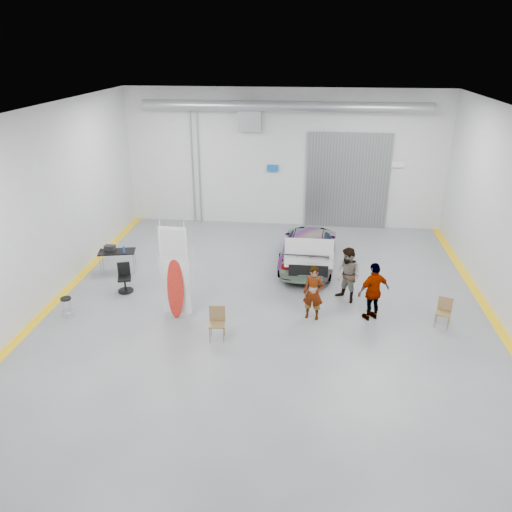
# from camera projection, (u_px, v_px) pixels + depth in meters

# --- Properties ---
(ground) EXTENTS (16.00, 16.00, 0.00)m
(ground) POSITION_uv_depth(u_px,v_px,m) (268.00, 308.00, 15.70)
(ground) COLOR slate
(ground) RESTS_ON ground
(room_shell) EXTENTS (14.02, 16.18, 6.01)m
(room_shell) POSITION_uv_depth(u_px,v_px,m) (282.00, 164.00, 16.10)
(room_shell) COLOR silver
(room_shell) RESTS_ON ground
(sedan_car) EXTENTS (2.26, 4.88, 1.38)m
(sedan_car) POSITION_uv_depth(u_px,v_px,m) (309.00, 247.00, 18.61)
(sedan_car) COLOR white
(sedan_car) RESTS_ON ground
(person_a) EXTENTS (0.67, 0.50, 1.69)m
(person_a) POSITION_uv_depth(u_px,v_px,m) (313.00, 293.00, 14.83)
(person_a) COLOR #90684E
(person_a) RESTS_ON ground
(person_b) EXTENTS (1.11, 1.11, 1.81)m
(person_b) POSITION_uv_depth(u_px,v_px,m) (348.00, 275.00, 15.82)
(person_b) COLOR slate
(person_b) RESTS_ON ground
(person_c) EXTENTS (1.14, 0.91, 1.83)m
(person_c) POSITION_uv_depth(u_px,v_px,m) (374.00, 291.00, 14.77)
(person_c) COLOR brown
(person_c) RESTS_ON ground
(surfboard_display) EXTENTS (0.87, 0.27, 3.07)m
(surfboard_display) POSITION_uv_depth(u_px,v_px,m) (176.00, 280.00, 14.76)
(surfboard_display) COLOR white
(surfboard_display) RESTS_ON ground
(folding_chair_near) EXTENTS (0.49, 0.51, 0.94)m
(folding_chair_near) POSITION_uv_depth(u_px,v_px,m) (217.00, 330.00, 13.98)
(folding_chair_near) COLOR brown
(folding_chair_near) RESTS_ON ground
(folding_chair_far) EXTENTS (0.52, 0.55, 0.86)m
(folding_chair_far) POSITION_uv_depth(u_px,v_px,m) (442.00, 318.00, 14.62)
(folding_chair_far) COLOR brown
(folding_chair_far) RESTS_ON ground
(shop_stool) EXTENTS (0.33, 0.33, 0.65)m
(shop_stool) POSITION_uv_depth(u_px,v_px,m) (67.00, 308.00, 15.08)
(shop_stool) COLOR black
(shop_stool) RESTS_ON ground
(work_table) EXTENTS (1.38, 0.90, 1.04)m
(work_table) POSITION_uv_depth(u_px,v_px,m) (115.00, 251.00, 17.92)
(work_table) COLOR gray
(work_table) RESTS_ON ground
(office_chair) EXTENTS (0.54, 0.56, 0.97)m
(office_chair) POSITION_uv_depth(u_px,v_px,m) (125.00, 279.00, 16.64)
(office_chair) COLOR black
(office_chair) RESTS_ON ground
(trunk_lid) EXTENTS (1.61, 0.98, 0.04)m
(trunk_lid) POSITION_uv_depth(u_px,v_px,m) (309.00, 251.00, 16.39)
(trunk_lid) COLOR silver
(trunk_lid) RESTS_ON sedan_car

